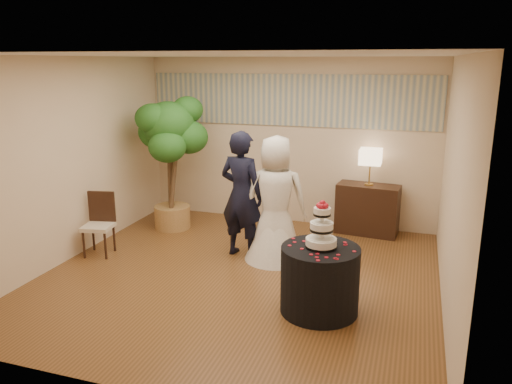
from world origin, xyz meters
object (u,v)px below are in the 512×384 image
(cake_table, at_px, (320,280))
(side_chair, at_px, (98,225))
(wedding_cake, at_px, (322,224))
(console, at_px, (367,209))
(bride, at_px, (276,199))
(ficus_tree, at_px, (170,163))
(groom, at_px, (242,195))
(table_lamp, at_px, (370,167))

(cake_table, bearing_deg, side_chair, 168.39)
(wedding_cake, bearing_deg, side_chair, 168.39)
(wedding_cake, distance_m, console, 2.91)
(bride, distance_m, side_chair, 2.59)
(wedding_cake, relative_size, ficus_tree, 0.24)
(groom, xyz_separation_m, console, (1.61, 1.53, -0.50))
(groom, distance_m, console, 2.28)
(table_lamp, bearing_deg, ficus_tree, -166.92)
(wedding_cake, bearing_deg, ficus_tree, 144.11)
(cake_table, bearing_deg, ficus_tree, 144.11)
(cake_table, height_order, table_lamp, table_lamp)
(bride, distance_m, console, 1.94)
(table_lamp, bearing_deg, cake_table, -94.66)
(ficus_tree, bearing_deg, table_lamp, 13.08)
(console, height_order, ficus_tree, ficus_tree)
(side_chair, bearing_deg, table_lamp, 19.48)
(cake_table, height_order, side_chair, side_chair)
(table_lamp, bearing_deg, console, 0.00)
(console, xyz_separation_m, ficus_tree, (-3.14, -0.73, 0.71))
(ficus_tree, xyz_separation_m, side_chair, (-0.45, -1.41, -0.66))
(console, bearing_deg, groom, -130.98)
(ficus_tree, bearing_deg, side_chair, -107.70)
(cake_table, bearing_deg, groom, 136.56)
(bride, distance_m, cake_table, 1.68)
(wedding_cake, height_order, ficus_tree, ficus_tree)
(bride, relative_size, console, 1.81)
(bride, relative_size, ficus_tree, 0.79)
(groom, height_order, console, groom)
(bride, height_order, cake_table, bride)
(cake_table, relative_size, table_lamp, 1.50)
(wedding_cake, xyz_separation_m, ficus_tree, (-2.91, 2.11, 0.09))
(side_chair, bearing_deg, groom, 6.02)
(groom, relative_size, table_lamp, 3.13)
(console, bearing_deg, side_chair, -143.52)
(cake_table, xyz_separation_m, ficus_tree, (-2.91, 2.11, 0.74))
(bride, relative_size, cake_table, 2.03)
(console, bearing_deg, table_lamp, 0.00)
(side_chair, bearing_deg, wedding_cake, -22.97)
(cake_table, xyz_separation_m, table_lamp, (0.23, 2.84, 0.72))
(groom, xyz_separation_m, bride, (0.49, 0.02, -0.02))
(console, bearing_deg, cake_table, -89.02)
(console, bearing_deg, ficus_tree, -161.28)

